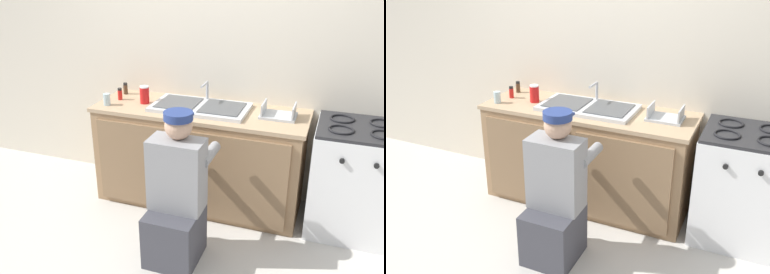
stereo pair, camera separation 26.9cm
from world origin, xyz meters
The scene contains 12 objects.
ground_plane centered at (0.00, 0.00, 0.00)m, with size 12.00×12.00×0.00m, color beige.
back_wall centered at (0.00, 0.65, 1.25)m, with size 6.00×0.10×2.50m, color beige.
counter_cabinet centered at (0.00, 0.29, 0.42)m, with size 1.75×0.62×0.84m.
countertop centered at (0.00, 0.30, 0.86)m, with size 1.79×0.62×0.03m, color tan.
sink_double_basin centered at (0.00, 0.30, 0.89)m, with size 0.80×0.44×0.19m.
stove_range centered at (1.27, 0.30, 0.44)m, with size 0.64×0.62×0.89m.
plumber_person centered at (0.09, -0.49, 0.46)m, with size 0.42×0.61×1.10m.
water_glass centered at (-0.78, 0.13, 0.92)m, with size 0.06×0.06×0.10m.
spice_bottle_red centered at (-0.75, 0.30, 0.92)m, with size 0.04×0.04×0.10m.
dish_rack_tray centered at (0.64, 0.33, 0.90)m, with size 0.28×0.22×0.11m.
soda_cup_red centered at (-0.50, 0.28, 0.95)m, with size 0.08×0.08×0.15m.
spice_bottle_pepper centered at (-0.78, 0.46, 0.92)m, with size 0.04×0.04×0.10m.
Camera 2 is at (1.32, -2.79, 2.06)m, focal length 40.00 mm.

